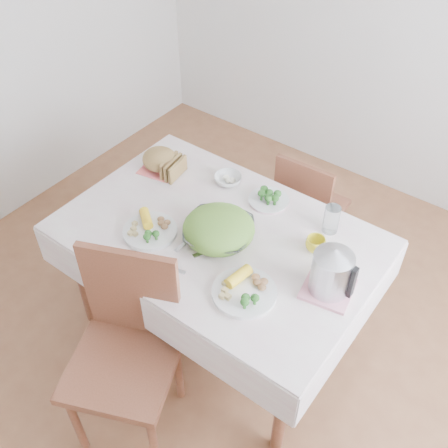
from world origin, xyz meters
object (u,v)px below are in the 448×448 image
Objects in this scene: electric_kettle at (331,271)px; yellow_mug at (315,244)px; dining_table at (219,286)px; chair_near at (123,370)px; salad_bowl at (219,233)px; chair_far at (312,198)px; dinner_plate_left at (150,231)px; dinner_plate_right at (244,293)px.

yellow_mug is at bearing 115.21° from electric_kettle.
yellow_mug is at bearing 23.01° from dining_table.
chair_near is 0.75m from salad_bowl.
electric_kettle is at bearing 119.22° from chair_far.
yellow_mug is (0.43, 0.88, 0.33)m from chair_near.
salad_bowl is 3.43× the size of yellow_mug.
chair_far is 0.80m from yellow_mug.
chair_far is 0.92m from salad_bowl.
electric_kettle reaches higher than chair_far.
dinner_plate_left is 0.88m from electric_kettle.
electric_kettle reaches higher than salad_bowl.
electric_kettle is (0.85, 0.20, 0.11)m from dinner_plate_left.
dining_table is 0.56m from dinner_plate_right.
dining_table is at bearing -156.99° from yellow_mug.
chair_near is 0.64m from dinner_plate_right.
yellow_mug is at bearing 27.29° from salad_bowl.
dining_table is at bearing 66.68° from chair_near.
electric_kettle is (0.16, -0.18, 0.08)m from yellow_mug.
dinner_plate_right is at bearing -36.12° from dining_table.
dining_table is 4.98× the size of dinner_plate_right.
salad_bowl is at bearing 165.34° from electric_kettle.
dining_table is at bearing 36.21° from dinner_plate_left.
yellow_mug is (0.69, 0.37, 0.03)m from dinner_plate_left.
dining_table is 5.84× the size of electric_kettle.
chair_far is (0.09, 1.52, 0.00)m from chair_near.
dinner_plate_left is at bearing 68.70° from chair_far.
electric_kettle is at bearing 26.58° from chair_near.
chair_far is 1.12m from dinner_plate_right.
dining_table is at bearing 81.72° from chair_far.
yellow_mug is at bearing 40.82° from chair_near.
chair_near is 1.52m from chair_far.
dinner_plate_right is (0.32, 0.47, 0.31)m from chair_near.
electric_kettle reaches higher than dinner_plate_left.
chair_far reaches higher than dinner_plate_right.
dinner_plate_right is (0.23, -1.05, 0.31)m from chair_far.
chair_far reaches higher than dining_table.
salad_bowl is 0.45m from yellow_mug.
electric_kettle is at bearing 40.42° from dinner_plate_right.
chair_near reaches higher than chair_far.
dinner_plate_right is 0.38m from electric_kettle.
dinner_plate_right is at bearing -157.32° from electric_kettle.
chair_far reaches higher than yellow_mug.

